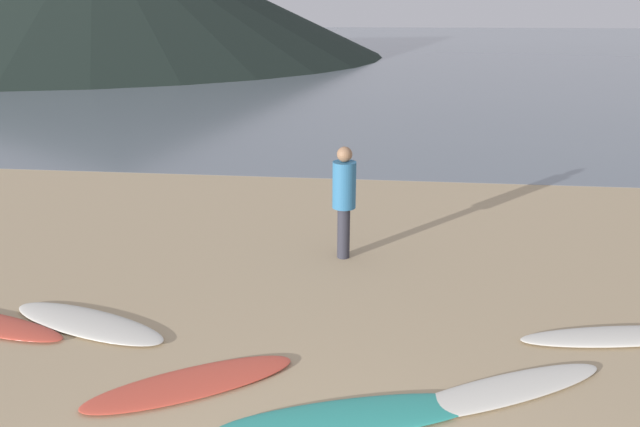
{
  "coord_description": "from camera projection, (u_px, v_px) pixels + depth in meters",
  "views": [
    {
      "loc": [
        0.24,
        -2.28,
        3.69
      ],
      "look_at": [
        -0.76,
        6.7,
        0.6
      ],
      "focal_mm": 34.25,
      "sensor_mm": 36.0,
      "label": 1
    }
  ],
  "objects": [
    {
      "name": "person_1",
      "position": [
        344.0,
        194.0,
        9.11
      ],
      "size": [
        0.35,
        0.35,
        1.74
      ],
      "rotation": [
        0.0,
        0.0,
        4.52
      ],
      "color": "#2D2D38",
      "rests_on": "ground"
    },
    {
      "name": "surfboard_1",
      "position": [
        88.0,
        323.0,
        7.41
      ],
      "size": [
        2.32,
        1.27,
        0.07
      ],
      "primitive_type": "ellipsoid",
      "rotation": [
        0.0,
        0.0,
        -0.32
      ],
      "color": "silver",
      "rests_on": "ground"
    },
    {
      "name": "surfboard_4",
      "position": [
        501.0,
        391.0,
        6.11
      ],
      "size": [
        2.38,
        1.53,
        0.07
      ],
      "primitive_type": "ellipsoid",
      "rotation": [
        0.0,
        0.0,
        0.48
      ],
      "color": "silver",
      "rests_on": "ground"
    },
    {
      "name": "surfboard_3",
      "position": [
        351.0,
        417.0,
        5.71
      ],
      "size": [
        2.66,
        1.32,
        0.07
      ],
      "primitive_type": "ellipsoid",
      "rotation": [
        0.0,
        0.0,
        0.3
      ],
      "color": "teal",
      "rests_on": "ground"
    },
    {
      "name": "ocean_water",
      "position": [
        388.0,
        44.0,
        60.62
      ],
      "size": [
        140.0,
        100.0,
        0.01
      ],
      "primitive_type": "cube",
      "color": "slate",
      "rests_on": "ground"
    },
    {
      "name": "surfboard_2",
      "position": [
        191.0,
        383.0,
        6.23
      ],
      "size": [
        2.17,
        1.61,
        0.06
      ],
      "primitive_type": "ellipsoid",
      "rotation": [
        0.0,
        0.0,
        0.53
      ],
      "color": "#D84C38",
      "rests_on": "ground"
    },
    {
      "name": "ground_plane",
      "position": [
        373.0,
        196.0,
        12.8
      ],
      "size": [
        120.0,
        120.0,
        0.2
      ],
      "primitive_type": "cube",
      "color": "tan",
      "rests_on": "ground"
    },
    {
      "name": "surfboard_5",
      "position": [
        621.0,
        336.0,
        7.11
      ],
      "size": [
        2.45,
        0.9,
        0.07
      ],
      "primitive_type": "ellipsoid",
      "rotation": [
        0.0,
        0.0,
        0.19
      ],
      "color": "silver",
      "rests_on": "ground"
    }
  ]
}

